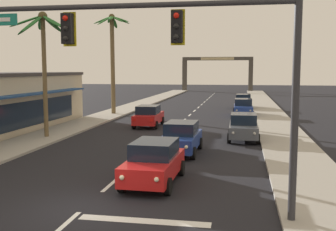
{
  "coord_description": "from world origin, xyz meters",
  "views": [
    {
      "loc": [
        4.97,
        -12.08,
        4.49
      ],
      "look_at": [
        1.39,
        8.0,
        2.2
      ],
      "focal_mm": 43.83,
      "sensor_mm": 36.0,
      "label": 1
    }
  ],
  "objects_px": {
    "sedan_parked_nearest_kerb": "(243,101)",
    "palm_left_second": "(44,42)",
    "sedan_parked_mid_kerb": "(243,107)",
    "palm_left_third": "(112,47)",
    "sedan_parked_far_kerb": "(243,127)",
    "traffic_signal_mast": "(181,50)",
    "sedan_lead_at_stop_bar": "(154,162)",
    "town_gateway_arch": "(217,69)",
    "sedan_third_in_queue": "(181,137)",
    "sedan_oncoming_far": "(149,116)"
  },
  "relations": [
    {
      "from": "sedan_lead_at_stop_bar",
      "to": "sedan_oncoming_far",
      "type": "height_order",
      "value": "same"
    },
    {
      "from": "palm_left_second",
      "to": "sedan_oncoming_far",
      "type": "bearing_deg",
      "value": 51.21
    },
    {
      "from": "sedan_oncoming_far",
      "to": "palm_left_second",
      "type": "height_order",
      "value": "palm_left_second"
    },
    {
      "from": "traffic_signal_mast",
      "to": "palm_left_second",
      "type": "distance_m",
      "value": 16.71
    },
    {
      "from": "sedan_parked_mid_kerb",
      "to": "sedan_parked_nearest_kerb",
      "type": "bearing_deg",
      "value": 89.74
    },
    {
      "from": "sedan_third_in_queue",
      "to": "town_gateway_arch",
      "type": "xyz_separation_m",
      "value": [
        -1.84,
        64.88,
        3.71
      ]
    },
    {
      "from": "sedan_parked_far_kerb",
      "to": "palm_left_third",
      "type": "relative_size",
      "value": 0.45
    },
    {
      "from": "sedan_lead_at_stop_bar",
      "to": "sedan_parked_nearest_kerb",
      "type": "bearing_deg",
      "value": 83.58
    },
    {
      "from": "sedan_lead_at_stop_bar",
      "to": "palm_left_second",
      "type": "relative_size",
      "value": 0.55
    },
    {
      "from": "palm_left_third",
      "to": "town_gateway_arch",
      "type": "relative_size",
      "value": 0.68
    },
    {
      "from": "sedan_oncoming_far",
      "to": "town_gateway_arch",
      "type": "xyz_separation_m",
      "value": [
        2.19,
        55.11,
        3.71
      ]
    },
    {
      "from": "sedan_parked_far_kerb",
      "to": "town_gateway_arch",
      "type": "bearing_deg",
      "value": 94.92
    },
    {
      "from": "sedan_parked_nearest_kerb",
      "to": "palm_left_second",
      "type": "xyz_separation_m",
      "value": [
        -12.76,
        -23.0,
        5.41
      ]
    },
    {
      "from": "sedan_third_in_queue",
      "to": "palm_left_second",
      "type": "xyz_separation_m",
      "value": [
        -9.36,
        3.14,
        5.41
      ]
    },
    {
      "from": "sedan_parked_far_kerb",
      "to": "palm_left_third",
      "type": "height_order",
      "value": "palm_left_third"
    },
    {
      "from": "sedan_parked_nearest_kerb",
      "to": "town_gateway_arch",
      "type": "xyz_separation_m",
      "value": [
        -5.25,
        38.74,
        3.71
      ]
    },
    {
      "from": "traffic_signal_mast",
      "to": "palm_left_third",
      "type": "distance_m",
      "value": 29.27
    },
    {
      "from": "sedan_parked_nearest_kerb",
      "to": "sedan_parked_mid_kerb",
      "type": "height_order",
      "value": "same"
    },
    {
      "from": "traffic_signal_mast",
      "to": "sedan_parked_far_kerb",
      "type": "distance_m",
      "value": 15.19
    },
    {
      "from": "sedan_third_in_queue",
      "to": "traffic_signal_mast",
      "type": "bearing_deg",
      "value": -81.8
    },
    {
      "from": "traffic_signal_mast",
      "to": "town_gateway_arch",
      "type": "relative_size",
      "value": 0.73
    },
    {
      "from": "sedan_third_in_queue",
      "to": "sedan_parked_mid_kerb",
      "type": "height_order",
      "value": "same"
    },
    {
      "from": "sedan_parked_nearest_kerb",
      "to": "sedan_lead_at_stop_bar",
      "type": "bearing_deg",
      "value": -96.42
    },
    {
      "from": "sedan_parked_mid_kerb",
      "to": "sedan_parked_far_kerb",
      "type": "bearing_deg",
      "value": -90.17
    },
    {
      "from": "sedan_oncoming_far",
      "to": "sedan_lead_at_stop_bar",
      "type": "bearing_deg",
      "value": -76.41
    },
    {
      "from": "sedan_parked_mid_kerb",
      "to": "town_gateway_arch",
      "type": "height_order",
      "value": "town_gateway_arch"
    },
    {
      "from": "sedan_parked_nearest_kerb",
      "to": "sedan_third_in_queue",
      "type": "bearing_deg",
      "value": -97.42
    },
    {
      "from": "town_gateway_arch",
      "to": "sedan_oncoming_far",
      "type": "bearing_deg",
      "value": -92.27
    },
    {
      "from": "sedan_third_in_queue",
      "to": "palm_left_second",
      "type": "bearing_deg",
      "value": 161.47
    },
    {
      "from": "sedan_parked_nearest_kerb",
      "to": "palm_left_third",
      "type": "relative_size",
      "value": 0.45
    },
    {
      "from": "sedan_parked_mid_kerb",
      "to": "sedan_lead_at_stop_bar",
      "type": "bearing_deg",
      "value": -98.27
    },
    {
      "from": "sedan_parked_nearest_kerb",
      "to": "palm_left_second",
      "type": "bearing_deg",
      "value": -119.02
    },
    {
      "from": "sedan_lead_at_stop_bar",
      "to": "traffic_signal_mast",
      "type": "bearing_deg",
      "value": -66.05
    },
    {
      "from": "palm_left_second",
      "to": "palm_left_third",
      "type": "xyz_separation_m",
      "value": [
        -0.06,
        14.41,
        0.41
      ]
    },
    {
      "from": "traffic_signal_mast",
      "to": "sedan_parked_nearest_kerb",
      "type": "height_order",
      "value": "traffic_signal_mast"
    },
    {
      "from": "traffic_signal_mast",
      "to": "palm_left_second",
      "type": "bearing_deg",
      "value": 130.13
    },
    {
      "from": "sedan_parked_mid_kerb",
      "to": "palm_left_third",
      "type": "relative_size",
      "value": 0.45
    },
    {
      "from": "town_gateway_arch",
      "to": "palm_left_second",
      "type": "bearing_deg",
      "value": -96.94
    },
    {
      "from": "sedan_third_in_queue",
      "to": "palm_left_third",
      "type": "distance_m",
      "value": 20.75
    },
    {
      "from": "palm_left_second",
      "to": "palm_left_third",
      "type": "relative_size",
      "value": 0.82
    },
    {
      "from": "sedan_parked_nearest_kerb",
      "to": "town_gateway_arch",
      "type": "height_order",
      "value": "town_gateway_arch"
    },
    {
      "from": "sedan_lead_at_stop_bar",
      "to": "sedan_parked_mid_kerb",
      "type": "distance_m",
      "value": 24.89
    },
    {
      "from": "palm_left_second",
      "to": "town_gateway_arch",
      "type": "bearing_deg",
      "value": 83.06
    },
    {
      "from": "palm_left_second",
      "to": "sedan_parked_far_kerb",
      "type": "bearing_deg",
      "value": 7.72
    },
    {
      "from": "sedan_oncoming_far",
      "to": "town_gateway_arch",
      "type": "height_order",
      "value": "town_gateway_arch"
    },
    {
      "from": "traffic_signal_mast",
      "to": "sedan_parked_far_kerb",
      "type": "xyz_separation_m",
      "value": [
        1.94,
        14.46,
        -4.2
      ]
    },
    {
      "from": "palm_left_second",
      "to": "sedan_parked_mid_kerb",
      "type": "bearing_deg",
      "value": 50.58
    },
    {
      "from": "traffic_signal_mast",
      "to": "sedan_oncoming_far",
      "type": "bearing_deg",
      "value": 105.61
    },
    {
      "from": "sedan_third_in_queue",
      "to": "sedan_oncoming_far",
      "type": "distance_m",
      "value": 10.57
    },
    {
      "from": "palm_left_third",
      "to": "sedan_parked_far_kerb",
      "type": "bearing_deg",
      "value": -44.86
    }
  ]
}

